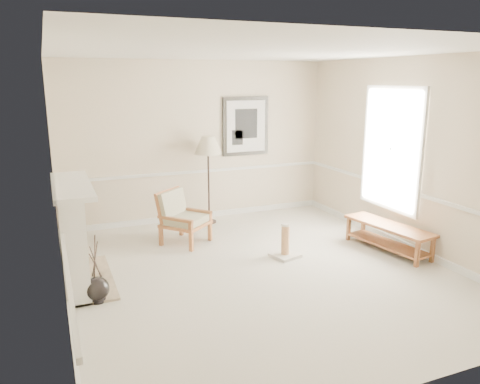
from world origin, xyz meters
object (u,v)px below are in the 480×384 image
Objects in this scene: armchair at (180,215)px; floor_vase at (97,289)px; floor_lamp at (208,148)px; bench at (388,233)px; scratching_post at (285,246)px.

floor_vase is at bearing -172.19° from armchair.
floor_vase is at bearing -132.10° from floor_lamp.
armchair is at bearing 150.65° from bench.
floor_vase is 2.23m from armchair.
floor_vase is 0.55× the size of bench.
bench is (2.06, -2.42, -1.11)m from floor_lamp.
floor_vase is at bearing -179.24° from bench.
bench is at bearing -49.61° from floor_lamp.
floor_lamp is at bearing 47.90° from floor_vase.
floor_lamp reaches higher than scratching_post.
scratching_post is (0.48, -2.06, -1.22)m from floor_lamp.
armchair reaches higher than scratching_post.
armchair reaches higher than floor_vase.
armchair is 0.62× the size of bench.
floor_lamp reaches higher than floor_vase.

